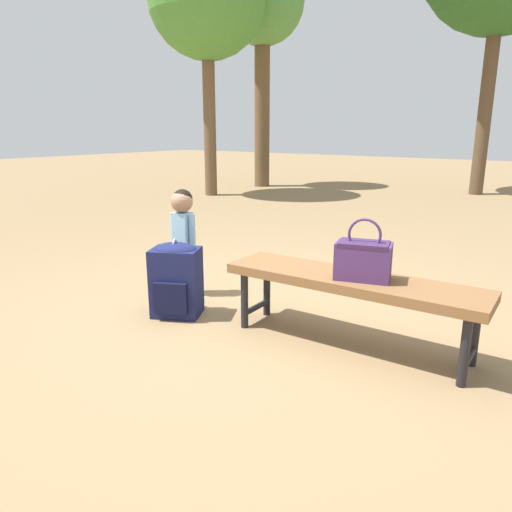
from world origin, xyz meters
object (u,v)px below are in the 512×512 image
at_px(park_bench, 351,285).
at_px(handbag, 363,259).
at_px(child_standing, 183,226).
at_px(backpack_large, 176,278).
at_px(tree_mid, 207,0).
at_px(tree_near, 262,9).

height_order(park_bench, handbag, handbag).
xyz_separation_m(park_bench, child_standing, (1.51, -0.09, 0.18)).
relative_size(handbag, backpack_large, 0.65).
bearing_deg(tree_mid, backpack_large, 129.10).
xyz_separation_m(handbag, tree_near, (5.53, -6.73, 3.24)).
height_order(child_standing, tree_mid, tree_mid).
height_order(child_standing, tree_near, tree_near).
distance_m(park_bench, tree_mid, 7.90).
height_order(park_bench, tree_near, tree_near).
distance_m(park_bench, backpack_large, 1.27).
bearing_deg(park_bench, backpack_large, 12.51).
relative_size(backpack_large, tree_near, 0.12).
xyz_separation_m(handbag, backpack_large, (1.30, 0.26, -0.29)).
bearing_deg(tree_mid, child_standing, 129.26).
distance_m(tree_near, tree_mid, 1.92).
xyz_separation_m(handbag, tree_mid, (5.44, -4.83, 3.04)).
relative_size(handbag, tree_mid, 0.08).
xyz_separation_m(backpack_large, tree_mid, (4.13, -5.09, 3.34)).
height_order(handbag, backpack_large, handbag).
distance_m(child_standing, backpack_large, 0.54).
height_order(handbag, tree_mid, tree_mid).
bearing_deg(handbag, tree_near, -50.62).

